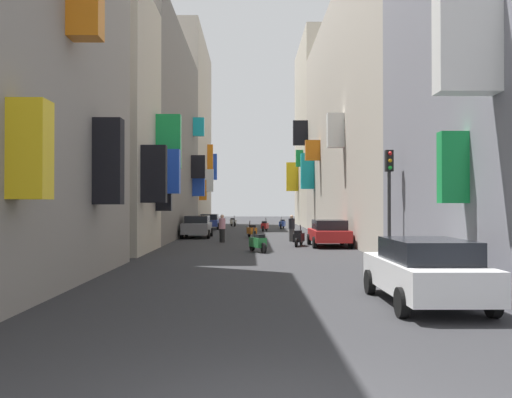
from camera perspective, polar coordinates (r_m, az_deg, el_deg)
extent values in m
plane|color=#2D2D30|center=(35.58, -0.10, -4.19)|extent=(140.00, 140.00, 0.00)
cube|color=black|center=(17.11, -15.10, 3.79)|extent=(0.84, 0.56, 2.59)
cube|color=yellow|center=(11.70, -22.44, 4.77)|extent=(0.72, 0.63, 1.96)
cube|color=#BCB29E|center=(27.17, -17.19, 7.55)|extent=(6.00, 6.05, 12.12)
cube|color=black|center=(24.03, -10.57, 2.57)|extent=(1.07, 0.51, 2.48)
cube|color=blue|center=(26.83, -9.29, 2.84)|extent=(1.29, 0.59, 2.13)
cube|color=black|center=(27.68, -9.55, 1.59)|extent=(0.78, 0.44, 2.72)
cube|color=green|center=(27.79, -9.08, 5.91)|extent=(1.23, 0.43, 2.70)
cube|color=slate|center=(39.91, -11.77, 6.44)|extent=(6.00, 20.12, 14.23)
cube|color=blue|center=(44.59, -5.99, 1.30)|extent=(0.99, 0.49, 1.56)
cube|color=#19B2BF|center=(45.54, -5.98, 7.46)|extent=(0.90, 0.56, 1.51)
cube|color=black|center=(43.68, -6.04, 3.35)|extent=(1.10, 0.39, 1.82)
cube|color=#B2A899|center=(58.20, -8.23, 6.69)|extent=(6.00, 16.60, 19.24)
cube|color=orange|center=(50.44, -5.54, 0.93)|extent=(0.67, 0.43, 1.84)
cube|color=blue|center=(64.52, -4.42, 3.35)|extent=(0.76, 0.55, 3.05)
cube|color=white|center=(50.44, -5.19, 1.93)|extent=(1.29, 0.39, 2.06)
cube|color=orange|center=(59.97, -4.79, 4.18)|extent=(0.61, 0.39, 3.12)
cube|color=white|center=(13.01, 21.09, 15.33)|extent=(1.33, 0.57, 2.36)
cube|color=green|center=(14.25, 19.81, 3.11)|extent=(0.68, 0.37, 1.75)
cube|color=#B2A899|center=(37.99, 12.17, 7.98)|extent=(6.00, 29.74, 15.77)
cube|color=#19B2BF|center=(45.87, 5.37, 2.91)|extent=(1.10, 0.64, 2.97)
cube|color=orange|center=(42.11, 5.91, 5.05)|extent=(1.13, 0.51, 1.55)
cube|color=white|center=(31.63, 8.27, 7.07)|extent=(0.94, 0.50, 1.96)
cube|color=black|center=(51.28, 4.64, 6.86)|extent=(1.35, 0.60, 2.27)
cube|color=#BCB29E|center=(59.58, 7.49, 6.68)|extent=(6.00, 14.00, 19.56)
cube|color=yellow|center=(60.90, 3.80, 2.33)|extent=(1.32, 0.42, 3.18)
cube|color=green|center=(55.49, 4.54, 4.24)|extent=(0.72, 0.43, 1.69)
cube|color=orange|center=(62.66, 3.76, 2.10)|extent=(1.14, 0.42, 1.64)
cube|color=white|center=(12.82, 17.09, -7.63)|extent=(1.79, 4.36, 0.67)
cube|color=black|center=(12.56, 17.38, -5.12)|extent=(1.58, 2.44, 0.48)
cylinder|color=black|center=(14.01, 11.75, -8.44)|extent=(0.18, 0.60, 0.60)
cylinder|color=black|center=(14.50, 18.76, -8.15)|extent=(0.18, 0.60, 0.60)
cylinder|color=black|center=(11.25, 14.93, -10.37)|extent=(0.18, 0.60, 0.60)
cylinder|color=black|center=(11.85, 23.44, -9.84)|extent=(0.18, 0.60, 0.60)
cube|color=#B21E1E|center=(29.51, 7.58, -3.75)|extent=(1.84, 4.06, 0.60)
cube|color=black|center=(29.28, 7.64, -2.68)|extent=(1.61, 2.27, 0.52)
cylinder|color=black|center=(30.74, 5.53, -4.18)|extent=(0.18, 0.60, 0.60)
cylinder|color=black|center=(30.99, 8.92, -4.15)|extent=(0.18, 0.60, 0.60)
cylinder|color=black|center=(28.08, 6.11, -4.52)|extent=(0.18, 0.60, 0.60)
cylinder|color=black|center=(28.35, 9.81, -4.48)|extent=(0.18, 0.60, 0.60)
cube|color=navy|center=(50.39, -4.86, -2.48)|extent=(1.70, 4.21, 0.56)
cube|color=black|center=(50.58, -4.84, -1.86)|extent=(1.49, 2.36, 0.51)
cylinder|color=black|center=(48.95, -3.99, -2.86)|extent=(0.18, 0.60, 0.60)
cylinder|color=black|center=(49.08, -5.97, -2.85)|extent=(0.18, 0.60, 0.60)
cylinder|color=black|center=(51.72, -3.81, -2.74)|extent=(0.18, 0.60, 0.60)
cylinder|color=black|center=(51.85, -5.68, -2.74)|extent=(0.18, 0.60, 0.60)
cube|color=slate|center=(37.41, -6.15, -3.01)|extent=(1.75, 4.16, 0.70)
cube|color=black|center=(37.60, -6.12, -2.11)|extent=(1.54, 2.33, 0.47)
cylinder|color=black|center=(35.98, -4.98, -3.67)|extent=(0.18, 0.60, 0.60)
cylinder|color=black|center=(36.16, -7.74, -3.65)|extent=(0.18, 0.60, 0.60)
cylinder|color=black|center=(38.72, -4.66, -3.45)|extent=(0.18, 0.60, 0.60)
cylinder|color=black|center=(38.88, -7.24, -3.44)|extent=(0.18, 0.60, 0.60)
cube|color=silver|center=(56.66, -2.40, -2.39)|extent=(0.72, 1.11, 0.45)
cube|color=black|center=(56.84, -2.45, -2.08)|extent=(0.47, 0.63, 0.16)
cylinder|color=#4C4C51|center=(56.15, -2.26, -2.08)|extent=(0.14, 0.28, 0.68)
cylinder|color=black|center=(56.05, -2.23, -2.64)|extent=(0.23, 0.49, 0.48)
cylinder|color=black|center=(57.29, -2.56, -2.60)|extent=(0.23, 0.49, 0.48)
cube|color=orange|center=(37.29, -0.45, -3.31)|extent=(0.72, 1.22, 0.45)
cube|color=black|center=(37.07, -0.36, -2.85)|extent=(0.45, 0.62, 0.16)
cylinder|color=#4C4C51|center=(37.83, -0.67, -2.78)|extent=(0.13, 0.28, 0.68)
cylinder|color=black|center=(37.99, -0.73, -3.60)|extent=(0.22, 0.49, 0.48)
cylinder|color=black|center=(36.61, -0.16, -3.71)|extent=(0.22, 0.49, 0.48)
cube|color=#287F3D|center=(25.65, 0.18, -4.52)|extent=(0.83, 1.21, 0.45)
cube|color=black|center=(25.44, 0.37, -3.87)|extent=(0.50, 0.64, 0.16)
cylinder|color=#4C4C51|center=(26.15, -0.29, -3.74)|extent=(0.16, 0.28, 0.68)
cylinder|color=black|center=(26.32, -0.41, -4.92)|extent=(0.27, 0.48, 0.48)
cylinder|color=black|center=(25.02, 0.81, -5.14)|extent=(0.27, 0.48, 0.48)
cube|color=#2D4CAD|center=(50.88, 2.75, -2.59)|extent=(0.69, 1.26, 0.45)
cube|color=black|center=(51.09, 2.79, -2.24)|extent=(0.43, 0.62, 0.16)
cylinder|color=#4C4C51|center=(50.28, 2.64, -2.25)|extent=(0.12, 0.28, 0.68)
cylinder|color=black|center=(50.15, 2.61, -2.88)|extent=(0.20, 0.49, 0.48)
cylinder|color=black|center=(51.63, 2.88, -2.81)|extent=(0.20, 0.49, 0.48)
cube|color=red|center=(45.93, 0.92, -2.80)|extent=(0.68, 1.21, 0.45)
cube|color=black|center=(45.71, 0.87, -2.43)|extent=(0.44, 0.62, 0.16)
cylinder|color=#4C4C51|center=(46.47, 1.06, -2.38)|extent=(0.12, 0.28, 0.68)
cylinder|color=black|center=(46.63, 1.09, -3.05)|extent=(0.21, 0.49, 0.48)
cylinder|color=black|center=(45.24, 0.74, -3.12)|extent=(0.21, 0.49, 0.48)
cube|color=black|center=(29.54, 4.47, -4.01)|extent=(0.73, 1.26, 0.45)
cube|color=black|center=(29.30, 4.40, -3.44)|extent=(0.46, 0.62, 0.16)
cylinder|color=#4C4C51|center=(30.10, 4.67, -3.33)|extent=(0.13, 0.28, 0.68)
cylinder|color=black|center=(30.28, 4.72, -4.35)|extent=(0.22, 0.49, 0.48)
cylinder|color=black|center=(28.82, 4.21, -4.54)|extent=(0.22, 0.49, 0.48)
cylinder|color=#3C3C3C|center=(33.27, 3.73, -3.76)|extent=(0.45, 0.45, 0.78)
cylinder|color=black|center=(33.24, 3.73, -2.57)|extent=(0.54, 0.54, 0.61)
sphere|color=tan|center=(33.23, 3.73, -1.86)|extent=(0.21, 0.21, 0.21)
cylinder|color=black|center=(32.44, -3.54, -3.83)|extent=(0.32, 0.32, 0.80)
cylinder|color=pink|center=(32.41, -3.54, -2.56)|extent=(0.38, 0.38, 0.63)
sphere|color=tan|center=(32.40, -3.54, -1.82)|extent=(0.22, 0.22, 0.22)
cylinder|color=#2D2D2D|center=(19.73, 13.70, -2.11)|extent=(0.12, 0.12, 3.38)
cube|color=black|center=(19.78, 13.68, 3.88)|extent=(0.26, 0.26, 0.75)
sphere|color=red|center=(19.67, 13.78, 4.63)|extent=(0.14, 0.14, 0.14)
sphere|color=orange|center=(19.65, 13.78, 3.91)|extent=(0.14, 0.14, 0.14)
sphere|color=green|center=(19.63, 13.78, 3.18)|extent=(0.14, 0.14, 0.14)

